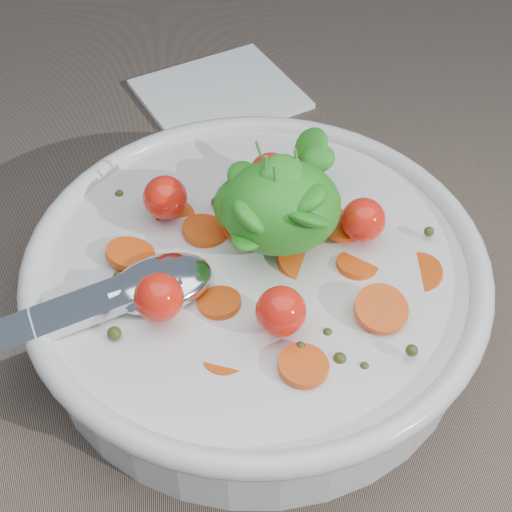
{
  "coord_description": "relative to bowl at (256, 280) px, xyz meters",
  "views": [
    {
      "loc": [
        -0.04,
        -0.35,
        0.41
      ],
      "look_at": [
        -0.01,
        -0.02,
        0.06
      ],
      "focal_mm": 50.0,
      "sensor_mm": 36.0,
      "label": 1
    }
  ],
  "objects": [
    {
      "name": "ground",
      "position": [
        0.01,
        0.02,
        -0.04
      ],
      "size": [
        6.0,
        6.0,
        0.0
      ],
      "primitive_type": "plane",
      "color": "#7A6757",
      "rests_on": "ground"
    },
    {
      "name": "bowl",
      "position": [
        0.0,
        0.0,
        0.0
      ],
      "size": [
        0.34,
        0.32,
        0.13
      ],
      "color": "silver",
      "rests_on": "ground"
    },
    {
      "name": "napkin",
      "position": [
        -0.01,
        0.28,
        -0.03
      ],
      "size": [
        0.18,
        0.18,
        0.01
      ],
      "primitive_type": "cube",
      "rotation": [
        0.0,
        0.0,
        0.41
      ],
      "color": "white",
      "rests_on": "ground"
    }
  ]
}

